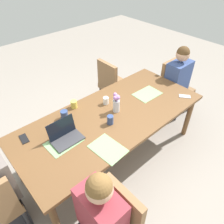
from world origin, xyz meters
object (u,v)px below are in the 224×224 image
at_px(person_head_left_left_mid, 176,86).
at_px(chair_near_right_near, 112,83).
at_px(laptop_head_right_left_far, 65,136).
at_px(coffee_mug_near_left, 64,115).
at_px(chair_head_left_left_mid, 174,85).
at_px(phone_silver, 185,96).
at_px(coffee_mug_near_right, 106,101).
at_px(coffee_mug_centre_right, 110,120).
at_px(dining_table, 112,119).
at_px(person_far_left_near, 102,224).
at_px(coffee_mug_centre_left, 74,104).
at_px(flower_vase, 116,102).
at_px(phone_black, 24,139).

bearing_deg(person_head_left_left_mid, chair_near_right_near, -50.24).
bearing_deg(laptop_head_right_left_far, coffee_mug_near_left, -120.69).
relative_size(chair_head_left_left_mid, person_head_left_left_mid, 0.75).
bearing_deg(chair_near_right_near, phone_silver, 101.57).
height_order(coffee_mug_near_right, phone_silver, coffee_mug_near_right).
distance_m(chair_near_right_near, coffee_mug_near_right, 0.92).
distance_m(chair_near_right_near, coffee_mug_centre_right, 1.29).
height_order(coffee_mug_centre_right, phone_silver, coffee_mug_centre_right).
relative_size(dining_table, phone_silver, 15.91).
bearing_deg(person_far_left_near, coffee_mug_centre_left, -115.71).
bearing_deg(chair_near_right_near, coffee_mug_centre_left, 21.17).
bearing_deg(flower_vase, person_far_left_near, 41.76).
distance_m(chair_near_right_near, phone_black, 1.80).
height_order(chair_head_left_left_mid, phone_silver, chair_head_left_left_mid).
relative_size(person_head_left_left_mid, chair_near_right_near, 1.33).
xyz_separation_m(person_head_left_left_mid, laptop_head_right_left_far, (2.04, -0.01, 0.25)).
xyz_separation_m(coffee_mug_centre_left, phone_silver, (-1.25, 0.80, -0.04)).
relative_size(laptop_head_right_left_far, phone_black, 2.13).
relative_size(flower_vase, coffee_mug_centre_right, 2.29).
bearing_deg(coffee_mug_centre_left, coffee_mug_near_right, 149.35).
bearing_deg(coffee_mug_near_right, coffee_mug_near_left, -10.86).
distance_m(flower_vase, coffee_mug_near_left, 0.63).
relative_size(coffee_mug_near_right, phone_silver, 0.63).
distance_m(dining_table, phone_black, 1.02).
relative_size(flower_vase, coffee_mug_near_right, 2.65).
bearing_deg(chair_head_left_left_mid, dining_table, 3.85).
bearing_deg(coffee_mug_near_left, flower_vase, 150.81).
relative_size(coffee_mug_near_left, coffee_mug_centre_right, 0.98).
distance_m(person_head_left_left_mid, chair_near_right_near, 1.04).
distance_m(coffee_mug_near_right, phone_silver, 1.08).
xyz_separation_m(chair_near_right_near, phone_silver, (-0.24, 1.19, 0.23)).
relative_size(coffee_mug_centre_left, coffee_mug_centre_right, 0.89).
bearing_deg(dining_table, person_far_left_near, 43.81).
bearing_deg(laptop_head_right_left_far, phone_black, -41.74).
bearing_deg(chair_near_right_near, coffee_mug_centre_right, 46.75).
relative_size(laptop_head_right_left_far, coffee_mug_centre_left, 3.27).
bearing_deg(coffee_mug_near_right, phone_black, -5.84).
relative_size(laptop_head_right_left_far, phone_silver, 2.13).
distance_m(chair_head_left_left_mid, person_head_left_left_mid, 0.10).
bearing_deg(flower_vase, laptop_head_right_left_far, -0.86).
relative_size(flower_vase, laptop_head_right_left_far, 0.79).
relative_size(chair_near_right_near, coffee_mug_centre_right, 8.20).
height_order(dining_table, coffee_mug_centre_left, coffee_mug_centre_left).
xyz_separation_m(chair_near_right_near, laptop_head_right_left_far, (1.38, 0.78, 0.27)).
height_order(person_far_left_near, person_head_left_left_mid, same).
xyz_separation_m(chair_head_left_left_mid, flower_vase, (1.38, 0.07, 0.36)).
relative_size(chair_near_right_near, coffee_mug_near_right, 9.51).
bearing_deg(phone_black, chair_near_right_near, 111.94).
distance_m(coffee_mug_near_left, phone_silver, 1.61).
height_order(person_head_left_left_mid, coffee_mug_centre_left, person_head_left_left_mid).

